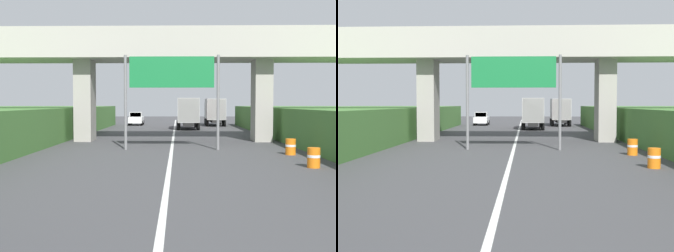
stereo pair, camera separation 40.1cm
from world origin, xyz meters
TOP-DOWN VIEW (x-y plane):
  - lane_centre_stripe at (0.00, 29.64)m, footprint 0.20×99.29m
  - overpass_bridge at (0.00, 37.05)m, footprint 40.00×4.80m
  - overhead_highway_sign at (0.00, 30.50)m, footprint 5.88×0.18m
  - truck_black at (5.10, 60.58)m, footprint 2.44×7.30m
  - truck_red at (1.50, 52.67)m, footprint 2.44×7.30m
  - car_white at (-5.10, 61.39)m, footprint 1.86×4.10m
  - construction_barrel_3 at (6.46, 23.04)m, footprint 0.57×0.57m
  - construction_barrel_4 at (6.68, 27.99)m, footprint 0.57×0.57m

SIDE VIEW (x-z plane):
  - lane_centre_stripe at x=0.00m, z-range 0.00..0.01m
  - construction_barrel_3 at x=6.46m, z-range 0.01..0.91m
  - construction_barrel_4 at x=6.68m, z-range 0.01..0.91m
  - car_white at x=-5.10m, z-range 0.00..1.72m
  - truck_black at x=5.10m, z-range 0.21..3.65m
  - truck_red at x=1.50m, z-range 0.21..3.65m
  - overhead_highway_sign at x=0.00m, z-range 1.44..7.29m
  - overpass_bridge at x=0.00m, z-range 2.19..10.53m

